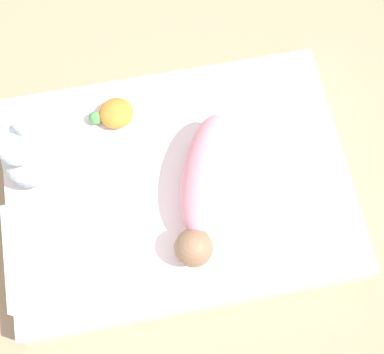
# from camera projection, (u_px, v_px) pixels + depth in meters

# --- Properties ---
(ground_plane) EXTENTS (12.00, 12.00, 0.00)m
(ground_plane) POSITION_uv_depth(u_px,v_px,m) (179.00, 194.00, 1.97)
(ground_plane) COLOR #9E8466
(bed_mattress) EXTENTS (1.18, 0.86, 0.14)m
(bed_mattress) POSITION_uv_depth(u_px,v_px,m) (178.00, 188.00, 1.91)
(bed_mattress) COLOR white
(bed_mattress) RESTS_ON ground_plane
(swaddled_baby) EXTENTS (0.30, 0.53, 0.17)m
(swaddled_baby) POSITION_uv_depth(u_px,v_px,m) (205.00, 184.00, 1.75)
(swaddled_baby) COLOR pink
(swaddled_baby) RESTS_ON bed_mattress
(pillow) EXTENTS (0.35, 0.34, 0.11)m
(pillow) POSITION_uv_depth(u_px,v_px,m) (64.00, 251.00, 1.70)
(pillow) COLOR white
(pillow) RESTS_ON bed_mattress
(bunny_plush) EXTENTS (0.19, 0.19, 0.34)m
(bunny_plush) POSITION_uv_depth(u_px,v_px,m) (27.00, 155.00, 1.73)
(bunny_plush) COLOR silver
(bunny_plush) RESTS_ON bed_mattress
(turtle_plush) EXTENTS (0.16, 0.12, 0.08)m
(turtle_plush) POSITION_uv_depth(u_px,v_px,m) (114.00, 114.00, 1.89)
(turtle_plush) COLOR orange
(turtle_plush) RESTS_ON bed_mattress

